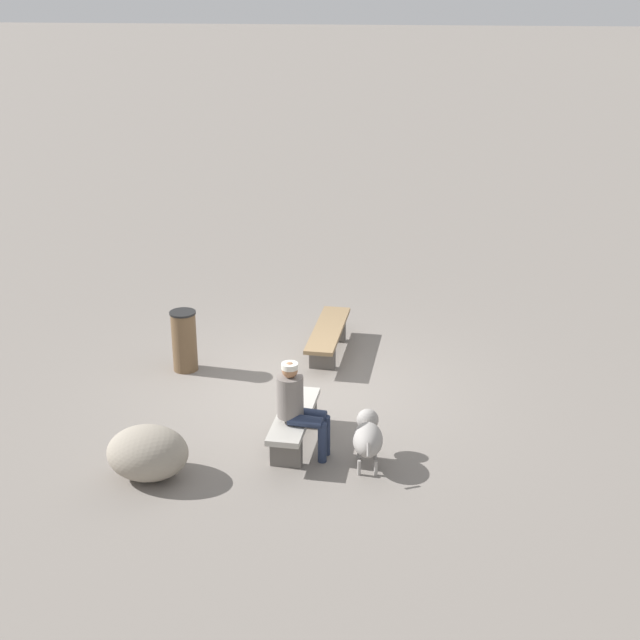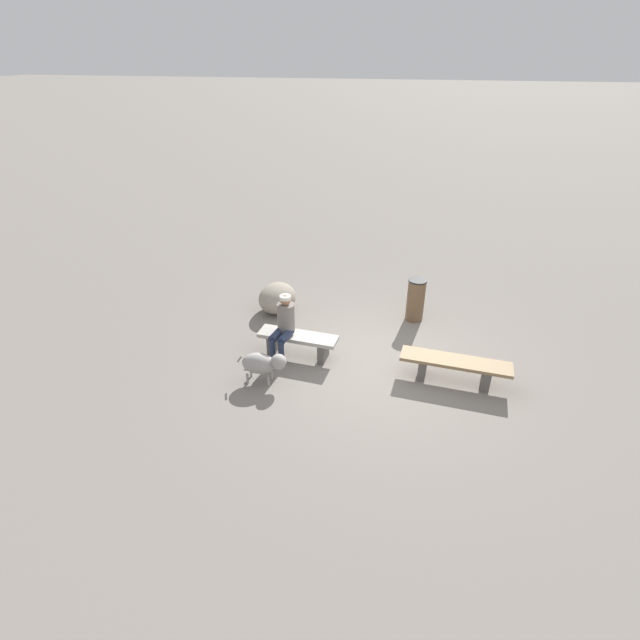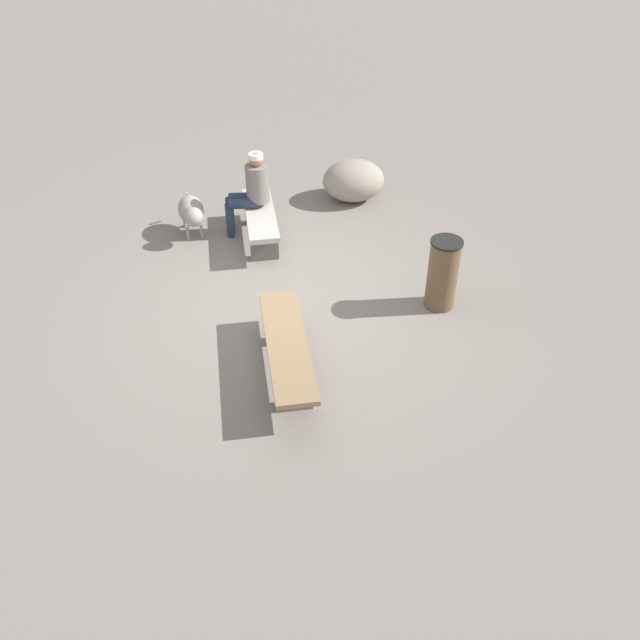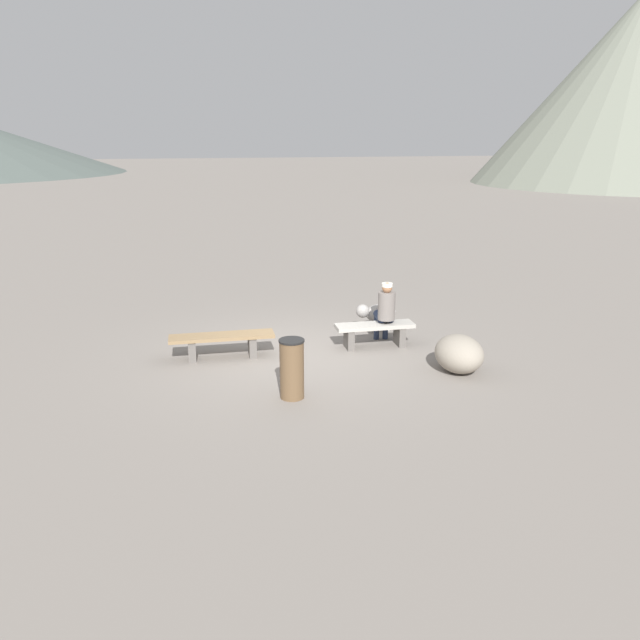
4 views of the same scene
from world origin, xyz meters
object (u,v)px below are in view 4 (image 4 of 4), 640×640
object	(u,v)px
seated_person	(385,309)
boulder	(459,354)
bench_right	(375,331)
dog	(375,313)
trash_bin	(292,369)
bench_left	(222,341)

from	to	relation	value
seated_person	boulder	xyz separation A→B (m)	(0.73, -1.70, -0.40)
bench_right	dog	size ratio (longest dim) A/B	1.71
dog	trash_bin	size ratio (longest dim) A/B	0.95
seated_person	dog	bearing A→B (deg)	90.15
dog	trash_bin	xyz separation A→B (m)	(-2.38, -2.96, 0.08)
dog	trash_bin	bearing A→B (deg)	46.41
dog	trash_bin	distance (m)	3.79
bench_right	boulder	bearing A→B (deg)	-56.41
bench_left	boulder	bearing A→B (deg)	-21.20
bench_left	dog	bearing A→B (deg)	17.56
boulder	seated_person	bearing A→B (deg)	113.43
bench_right	boulder	xyz separation A→B (m)	(0.97, -1.61, 0.00)
dog	boulder	xyz separation A→B (m)	(0.62, -2.57, -0.07)
seated_person	boulder	distance (m)	1.89
seated_person	trash_bin	size ratio (longest dim) A/B	1.33
bench_right	dog	xyz separation A→B (m)	(0.35, 0.96, 0.07)
boulder	bench_right	bearing A→B (deg)	121.07
bench_right	dog	bearing A→B (deg)	72.70
trash_bin	dog	bearing A→B (deg)	51.20
bench_right	trash_bin	xyz separation A→B (m)	(-2.03, -2.00, 0.16)
seated_person	trash_bin	distance (m)	3.09
bench_right	seated_person	size ratio (longest dim) A/B	1.22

